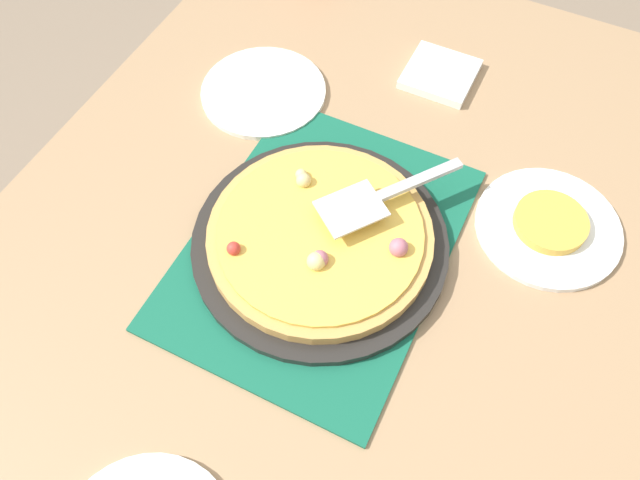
% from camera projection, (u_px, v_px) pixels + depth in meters
% --- Properties ---
extents(ground_plane, '(8.00, 8.00, 0.00)m').
position_uv_depth(ground_plane, '(320.00, 400.00, 1.56)').
color(ground_plane, '#84705B').
extents(dining_table, '(1.40, 1.00, 0.75)m').
position_uv_depth(dining_table, '(320.00, 281.00, 1.01)').
color(dining_table, '#9E7A56').
rests_on(dining_table, ground_plane).
extents(placemat, '(0.48, 0.36, 0.01)m').
position_uv_depth(placemat, '(320.00, 246.00, 0.92)').
color(placemat, '#145B42').
rests_on(placemat, dining_table).
extents(pizza_pan, '(0.38, 0.38, 0.01)m').
position_uv_depth(pizza_pan, '(320.00, 242.00, 0.91)').
color(pizza_pan, black).
rests_on(pizza_pan, placemat).
extents(pizza, '(0.33, 0.33, 0.05)m').
position_uv_depth(pizza, '(320.00, 235.00, 0.89)').
color(pizza, tan).
rests_on(pizza, pizza_pan).
extents(plate_near_left, '(0.22, 0.22, 0.01)m').
position_uv_depth(plate_near_left, '(548.00, 227.00, 0.93)').
color(plate_near_left, white).
rests_on(plate_near_left, dining_table).
extents(plate_side, '(0.22, 0.22, 0.01)m').
position_uv_depth(plate_side, '(264.00, 92.00, 1.08)').
color(plate_side, white).
rests_on(plate_side, dining_table).
extents(served_slice_left, '(0.11, 0.11, 0.02)m').
position_uv_depth(served_slice_left, '(551.00, 222.00, 0.92)').
color(served_slice_left, gold).
rests_on(served_slice_left, plate_near_left).
extents(pizza_server, '(0.21, 0.17, 0.01)m').
position_uv_depth(pizza_server, '(380.00, 196.00, 0.88)').
color(pizza_server, silver).
rests_on(pizza_server, pizza).
extents(napkin_stack, '(0.12, 0.12, 0.02)m').
position_uv_depth(napkin_stack, '(440.00, 74.00, 1.10)').
color(napkin_stack, white).
rests_on(napkin_stack, dining_table).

